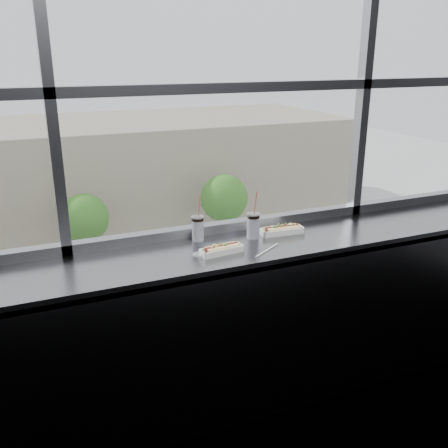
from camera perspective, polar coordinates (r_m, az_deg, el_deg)
name	(u,v)px	position (r m, az deg, el deg)	size (l,w,h in m)	color
wall_back_lower	(226,306)	(3.47, 0.22, -9.32)	(6.00, 6.00, 0.00)	black
window_glass	(225,34)	(3.07, 0.11, 20.93)	(6.00, 6.00, 0.00)	silver
window_mullions	(226,33)	(3.05, 0.27, 20.94)	(6.00, 0.08, 2.40)	gray
counter	(244,249)	(3.02, 2.28, -2.91)	(6.00, 0.55, 0.06)	gray
counter_fascia	(261,345)	(3.06, 4.24, -13.65)	(6.00, 0.04, 1.04)	gray
hotdog_tray_left	(222,249)	(2.87, -0.28, -2.89)	(0.27, 0.11, 0.06)	white
hotdog_tray_right	(282,230)	(3.20, 6.65, -0.67)	(0.28, 0.11, 0.07)	white
soda_cup_left	(198,227)	(3.05, -3.02, -0.36)	(0.08, 0.08, 0.29)	white
soda_cup_right	(253,225)	(3.09, 3.34, -0.07)	(0.08, 0.08, 0.31)	white
loose_straw	(267,250)	(2.93, 4.97, -2.98)	(0.01, 0.01, 0.25)	white
wrapper	(201,254)	(2.84, -2.68, -3.44)	(0.10, 0.07, 0.02)	silver
plaza_ground	(37,206)	(48.17, -20.57, 1.92)	(120.00, 120.00, 0.00)	silver
street_asphalt	(67,334)	(26.36, -17.53, -11.89)	(80.00, 10.00, 0.06)	black
far_sidewalk	(52,272)	(33.53, -19.02, -5.19)	(80.00, 6.00, 0.04)	silver
far_building	(35,176)	(41.85, -20.76, 5.12)	(50.00, 14.00, 8.00)	tan
car_near_c	(90,357)	(22.48, -15.03, -14.47)	(5.79, 2.41, 1.93)	#610A00
car_far_c	(243,251)	(32.00, 2.13, -3.15)	(6.28, 2.62, 2.09)	silver
car_near_d	(221,324)	(23.62, -0.32, -11.40)	(6.97, 2.90, 2.32)	white
car_far_b	(79,279)	(29.52, -16.26, -6.00)	(6.09, 2.54, 2.03)	#A3241D
car_near_e	(353,298)	(27.06, 14.53, -8.16)	(6.21, 2.59, 2.07)	navy
pedestrian_b	(22,267)	(32.43, -22.04, -4.58)	(0.82, 0.62, 1.85)	#66605B
pedestrian_d	(169,241)	(34.13, -6.29, -1.97)	(0.87, 0.65, 1.95)	#66605B
tree_center	(84,218)	(32.54, -15.68, 0.63)	(3.12, 3.12, 4.87)	#47382B
tree_right	(224,198)	(34.81, 0.01, 2.96)	(3.34, 3.34, 5.22)	#47382B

